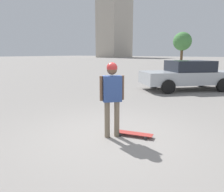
# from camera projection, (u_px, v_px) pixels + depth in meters

# --- Properties ---
(ground_plane) EXTENTS (220.00, 220.00, 0.00)m
(ground_plane) POSITION_uv_depth(u_px,v_px,m) (112.00, 137.00, 4.88)
(ground_plane) COLOR gray
(person) EXTENTS (0.41, 0.43, 1.65)m
(person) POSITION_uv_depth(u_px,v_px,m) (112.00, 91.00, 4.68)
(person) COLOR #7A6B56
(person) RESTS_ON ground_plane
(skateboard) EXTENTS (0.87, 0.42, 0.08)m
(skateboard) POSITION_uv_depth(u_px,v_px,m) (134.00, 134.00, 4.88)
(skateboard) COLOR #A5332D
(skateboard) RESTS_ON ground_plane
(car_parked_near) EXTENTS (4.44, 4.51, 1.47)m
(car_parked_near) POSITION_uv_depth(u_px,v_px,m) (187.00, 75.00, 10.98)
(car_parked_near) COLOR #ADB2B7
(car_parked_near) RESTS_ON ground_plane
(building_block_distant) EXTENTS (9.15, 13.84, 27.72)m
(building_block_distant) POSITION_uv_depth(u_px,v_px,m) (115.00, 23.00, 89.49)
(building_block_distant) COLOR #B2A899
(building_block_distant) RESTS_ON ground_plane
(tree_distant) EXTENTS (3.76, 3.76, 6.06)m
(tree_distant) POSITION_uv_depth(u_px,v_px,m) (182.00, 42.00, 44.83)
(tree_distant) COLOR brown
(tree_distant) RESTS_ON ground_plane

